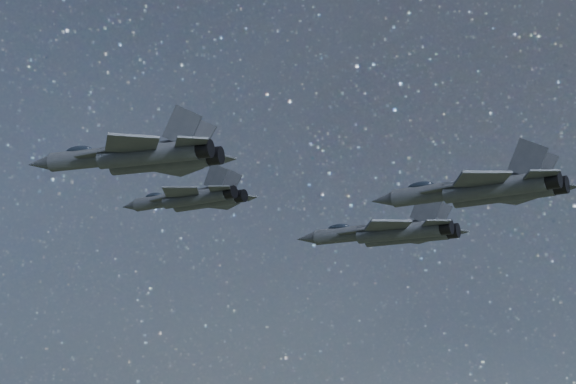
% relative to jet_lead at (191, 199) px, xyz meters
% --- Properties ---
extents(jet_lead, '(15.16, 10.67, 3.83)m').
position_rel_jet_lead_xyz_m(jet_lead, '(0.00, 0.00, 0.00)').
color(jet_lead, '#32373F').
extents(jet_left, '(17.55, 12.51, 4.48)m').
position_rel_jet_lead_xyz_m(jet_left, '(16.87, 9.68, -3.12)').
color(jet_left, '#32373F').
extents(jet_right, '(18.45, 12.85, 4.64)m').
position_rel_jet_lead_xyz_m(jet_right, '(4.38, -15.01, -0.17)').
color(jet_right, '#32373F').
extents(jet_slot, '(16.91, 11.88, 4.27)m').
position_rel_jet_lead_xyz_m(jet_slot, '(30.27, -5.34, -3.71)').
color(jet_slot, '#32373F').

